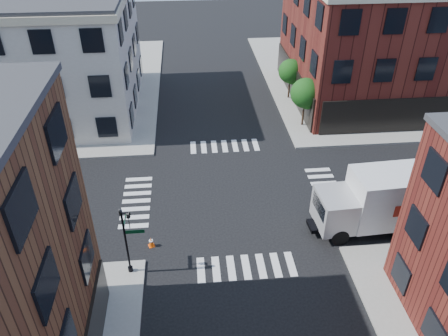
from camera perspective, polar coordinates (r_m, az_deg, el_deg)
name	(u,v)px	position (r m, az deg, el deg)	size (l,w,h in m)	color
ground	(233,196)	(31.84, 1.24, -3.63)	(120.00, 120.00, 0.00)	black
sidewalk_ne	(393,75)	(55.41, 21.24, 11.23)	(30.00, 30.00, 0.15)	gray
sidewalk_nw	(21,89)	(53.11, -24.99, 9.38)	(30.00, 30.00, 0.15)	gray
building_ne	(422,38)	(49.17, 24.47, 15.21)	(25.00, 16.00, 12.00)	#451411
building_nw	(12,55)	(46.22, -25.93, 13.10)	(22.00, 16.00, 11.00)	#B9B3A9
tree_near	(306,95)	(40.04, 10.67, 9.40)	(2.69, 2.69, 4.49)	black
tree_far	(291,72)	(45.48, 8.75, 12.23)	(2.43, 2.43, 4.07)	black
signal_pole	(127,235)	(25.02, -12.60, -8.50)	(1.29, 1.24, 4.60)	black
box_truck	(390,200)	(29.88, 20.82, -3.87)	(9.41, 3.32, 4.19)	silver
traffic_cone	(151,242)	(28.05, -9.49, -9.53)	(0.47, 0.47, 0.68)	#FD560B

